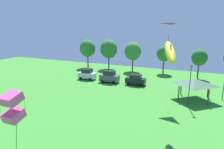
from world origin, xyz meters
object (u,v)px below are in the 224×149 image
parked_car_leftmost (87,74)px  treeline_tree_0 (88,48)px  treeline_tree_3 (164,54)px  parked_car_third_from_left (136,80)px  kite_flying_5 (170,52)px  treeline_tree_2 (133,51)px  kite_flying_6 (13,107)px  park_pavilion (195,82)px  kite_flying_2 (170,30)px  treeline_tree_4 (199,58)px  parked_car_second_from_left (109,77)px  light_post_0 (190,83)px  treeline_tree_1 (109,49)px

parked_car_leftmost → treeline_tree_0: size_ratio=0.51×
treeline_tree_0 → treeline_tree_3: bearing=3.7°
parked_car_leftmost → parked_car_third_from_left: (11.78, 0.18, -0.08)m
treeline_tree_0 → kite_flying_5: bearing=-44.8°
treeline_tree_2 → kite_flying_6: bearing=-83.2°
park_pavilion → treeline_tree_0: size_ratio=0.70×
park_pavilion → treeline_tree_3: size_ratio=0.79×
park_pavilion → treeline_tree_0: (-30.52, 16.29, 2.61)m
kite_flying_2 → parked_car_leftmost: bearing=166.4°
kite_flying_6 → treeline_tree_0: treeline_tree_0 is taller
kite_flying_6 → treeline_tree_4: size_ratio=0.70×
treeline_tree_3 → treeline_tree_2: bearing=-174.7°
treeline_tree_3 → treeline_tree_4: (8.51, -2.16, -0.19)m
parked_car_leftmost → kite_flying_6: bearing=-70.3°
parked_car_third_from_left → treeline_tree_3: 14.60m
treeline_tree_4 → treeline_tree_3: bearing=165.7°
parked_car_leftmost → treeline_tree_3: (15.05, 13.83, 3.95)m
park_pavilion → parked_car_second_from_left: bearing=168.3°
parked_car_second_from_left → treeline_tree_3: treeline_tree_3 is taller
treeline_tree_2 → light_post_0: bearing=-52.0°
kite_flying_2 → light_post_0: kite_flying_2 is taller
parked_car_third_from_left → treeline_tree_4: bearing=42.5°
kite_flying_6 → treeline_tree_1: size_ratio=0.58×
kite_flying_6 → parked_car_second_from_left: bearing=101.5°
kite_flying_2 → treeline_tree_1: (-19.60, 17.97, -5.80)m
parked_car_third_from_left → treeline_tree_3: size_ratio=0.58×
parked_car_second_from_left → treeline_tree_4: bearing=30.8°
park_pavilion → treeline_tree_1: size_ratio=0.69×
treeline_tree_0 → treeline_tree_1: treeline_tree_1 is taller
parked_car_leftmost → parked_car_third_from_left: 11.78m
parked_car_second_from_left → treeline_tree_0: 18.72m
park_pavilion → parked_car_leftmost: bearing=170.5°
kite_flying_5 → parked_car_second_from_left: bearing=134.6°
treeline_tree_3 → treeline_tree_4: 8.78m
treeline_tree_0 → treeline_tree_1: size_ratio=0.98×
kite_flying_6 → park_pavilion: 28.32m
kite_flying_2 → parked_car_second_from_left: size_ratio=0.71×
treeline_tree_2 → park_pavilion: bearing=-45.6°
light_post_0 → treeline_tree_1: size_ratio=0.77×
treeline_tree_0 → treeline_tree_4: treeline_tree_0 is taller
park_pavilion → treeline_tree_0: treeline_tree_0 is taller
treeline_tree_3 → kite_flying_6: bearing=-94.2°
kite_flying_6 → treeline_tree_1: treeline_tree_1 is taller
parked_car_leftmost → treeline_tree_4: size_ratio=0.60×
kite_flying_5 → parked_car_second_from_left: kite_flying_5 is taller
treeline_tree_1 → treeline_tree_3: (15.73, 0.42, -0.52)m
kite_flying_5 → treeline_tree_4: kite_flying_5 is taller
parked_car_second_from_left → treeline_tree_4: 21.64m
kite_flying_2 → parked_car_third_from_left: 13.44m
kite_flying_2 → kite_flying_6: 26.47m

